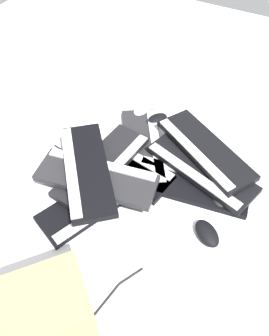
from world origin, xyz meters
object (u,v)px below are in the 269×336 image
Objects in this scene: keyboard_6 at (201,169)px; mouse_3 at (142,110)px; keyboard_8 at (205,149)px; mouse_0 at (157,120)px; mouse_1 at (221,196)px; keyboard_0 at (143,146)px; keyboard_3 at (190,185)px; cardboard_box at (31,316)px; keyboard_7 at (86,169)px; keyboard_1 at (121,163)px; keyboard_4 at (103,165)px; keyboard_5 at (97,177)px; mouse_2 at (207,233)px; keyboard_2 at (97,199)px.

keyboard_6 is 0.44m from mouse_3.
keyboard_8 is 0.30m from mouse_0.
keyboard_6 is at bearing -144.10° from mouse_1.
keyboard_0 is 0.27m from keyboard_3.
keyboard_6 is 0.77m from cardboard_box.
keyboard_7 is (-0.28, 0.08, 0.09)m from keyboard_0.
keyboard_7 is 0.47m from keyboard_8.
keyboard_3 is 0.70m from cardboard_box.
keyboard_1 and keyboard_3 have the same top height.
keyboard_8 reaches higher than mouse_0.
mouse_3 is (0.22, 0.38, -0.02)m from keyboard_6.
keyboard_6 is at bearing -165.55° from keyboard_8.
keyboard_8 is at bearing -57.23° from keyboard_1.
keyboard_4 is at bearing 116.65° from keyboard_6.
keyboard_4 is at bearing 14.37° from cardboard_box.
keyboard_1 is 0.16m from keyboard_5.
mouse_2 is at bearing -153.02° from keyboard_6.
keyboard_7 reaches higher than keyboard_8.
keyboard_2 is 0.53m from mouse_3.
keyboard_4 is at bearing 18.54° from keyboard_5.
keyboard_6 is 0.44m from keyboard_7.
keyboard_8 reaches higher than keyboard_3.
keyboard_1 is 0.99× the size of keyboard_2.
keyboard_0 is 0.77m from cardboard_box.
keyboard_2 is at bearing 11.61° from cardboard_box.
keyboard_7 is at bearing -162.74° from mouse_0.
keyboard_0 is 0.99× the size of keyboard_8.
keyboard_3 is 4.18× the size of mouse_0.
mouse_3 is at bearing 10.88° from cardboard_box.
mouse_2 is at bearing -107.77° from keyboard_1.
keyboard_6 is (0.30, -0.28, 0.03)m from keyboard_2.
mouse_2 is at bearing -31.75° from cardboard_box.
mouse_2 is (0.02, -0.47, -0.08)m from keyboard_7.
keyboard_8 is (0.08, 0.02, 0.03)m from keyboard_6.
keyboard_1 is at bearing -5.63° from keyboard_5.
keyboard_5 is 0.05m from keyboard_7.
keyboard_6 is (0.07, -0.01, 0.03)m from keyboard_3.
cardboard_box is at bearing -161.96° from keyboard_7.
mouse_0 is at bearing 55.98° from keyboard_6.
keyboard_8 is (0.32, -0.29, 0.00)m from keyboard_5.
keyboard_3 is at bearing -109.98° from mouse_1.
keyboard_2 is 4.22× the size of mouse_0.
keyboard_4 reaches higher than mouse_3.
keyboard_4 is 0.98× the size of keyboard_5.
mouse_0 is 0.36× the size of cardboard_box.
keyboard_2 is at bearing 144.88° from keyboard_8.
cardboard_box is (-0.57, -0.15, 0.05)m from keyboard_4.
keyboard_4 is (0.13, 0.06, 0.03)m from keyboard_2.
keyboard_0 is 4.09× the size of mouse_2.
mouse_2 is (0.01, -0.43, -0.05)m from keyboard_5.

